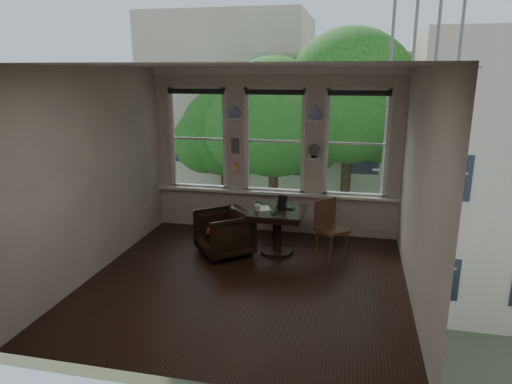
% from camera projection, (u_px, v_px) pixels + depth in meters
% --- Properties ---
extents(ground, '(4.50, 4.50, 0.00)m').
position_uv_depth(ground, '(246.00, 281.00, 6.57)').
color(ground, black).
rests_on(ground, ground).
extents(ceiling, '(4.50, 4.50, 0.00)m').
position_uv_depth(ceiling, '(245.00, 65.00, 5.80)').
color(ceiling, silver).
rests_on(ceiling, ground).
extents(wall_back, '(4.50, 0.00, 4.50)m').
position_uv_depth(wall_back, '(275.00, 152.00, 8.31)').
color(wall_back, beige).
rests_on(wall_back, ground).
extents(wall_front, '(4.50, 0.00, 4.50)m').
position_uv_depth(wall_front, '(187.00, 236.00, 4.06)').
color(wall_front, beige).
rests_on(wall_front, ground).
extents(wall_left, '(0.00, 4.50, 4.50)m').
position_uv_depth(wall_left, '(96.00, 172.00, 6.65)').
color(wall_left, beige).
rests_on(wall_left, ground).
extents(wall_right, '(0.00, 4.50, 4.50)m').
position_uv_depth(wall_right, '(420.00, 189.00, 5.72)').
color(wall_right, beige).
rests_on(wall_right, ground).
extents(window_left, '(1.10, 0.12, 1.90)m').
position_uv_depth(window_left, '(199.00, 139.00, 8.56)').
color(window_left, white).
rests_on(window_left, ground).
extents(window_center, '(1.10, 0.12, 1.90)m').
position_uv_depth(window_center, '(275.00, 141.00, 8.26)').
color(window_center, white).
rests_on(window_center, ground).
extents(window_right, '(1.10, 0.12, 1.90)m').
position_uv_depth(window_right, '(356.00, 144.00, 7.96)').
color(window_right, white).
rests_on(window_right, ground).
extents(shelf_left, '(0.26, 0.16, 0.03)m').
position_uv_depth(shelf_left, '(234.00, 119.00, 8.21)').
color(shelf_left, white).
rests_on(shelf_left, ground).
extents(shelf_right, '(0.26, 0.16, 0.03)m').
position_uv_depth(shelf_right, '(315.00, 120.00, 7.92)').
color(shelf_right, white).
rests_on(shelf_right, ground).
extents(intercom, '(0.14, 0.06, 0.28)m').
position_uv_depth(intercom, '(235.00, 146.00, 8.37)').
color(intercom, '#59544F').
rests_on(intercom, ground).
extents(sticky_notes, '(0.16, 0.01, 0.24)m').
position_uv_depth(sticky_notes, '(236.00, 164.00, 8.47)').
color(sticky_notes, pink).
rests_on(sticky_notes, ground).
extents(desk_fan, '(0.20, 0.20, 0.24)m').
position_uv_depth(desk_fan, '(314.00, 153.00, 8.04)').
color(desk_fan, '#59544F').
rests_on(desk_fan, ground).
extents(vase_left, '(0.24, 0.24, 0.25)m').
position_uv_depth(vase_left, '(234.00, 111.00, 8.18)').
color(vase_left, white).
rests_on(vase_left, shelf_left).
extents(vase_right, '(0.24, 0.24, 0.25)m').
position_uv_depth(vase_right, '(315.00, 112.00, 7.88)').
color(vase_right, white).
rests_on(vase_right, shelf_right).
extents(table, '(0.90, 0.90, 0.75)m').
position_uv_depth(table, '(277.00, 231.00, 7.50)').
color(table, black).
rests_on(table, ground).
extents(armchair_left, '(1.13, 1.13, 0.74)m').
position_uv_depth(armchair_left, '(224.00, 233.00, 7.44)').
color(armchair_left, black).
rests_on(armchair_left, ground).
extents(cushion_red, '(0.45, 0.45, 0.06)m').
position_uv_depth(cushion_red, '(224.00, 228.00, 7.42)').
color(cushion_red, maroon).
rests_on(cushion_red, armchair_left).
extents(side_chair_right, '(0.59, 0.59, 0.92)m').
position_uv_depth(side_chair_right, '(332.00, 230.00, 7.33)').
color(side_chair_right, '#4C271B').
rests_on(side_chair_right, ground).
extents(laptop, '(0.36, 0.27, 0.03)m').
position_uv_depth(laptop, '(284.00, 208.00, 7.45)').
color(laptop, black).
rests_on(laptop, table).
extents(mug, '(0.12, 0.12, 0.10)m').
position_uv_depth(mug, '(258.00, 208.00, 7.33)').
color(mug, white).
rests_on(mug, table).
extents(drinking_glass, '(0.16, 0.16, 0.11)m').
position_uv_depth(drinking_glass, '(274.00, 211.00, 7.16)').
color(drinking_glass, white).
rests_on(drinking_glass, table).
extents(tablet, '(0.18, 0.12, 0.22)m').
position_uv_depth(tablet, '(282.00, 202.00, 7.42)').
color(tablet, black).
rests_on(tablet, table).
extents(papers, '(0.31, 0.36, 0.00)m').
position_uv_depth(papers, '(263.00, 208.00, 7.47)').
color(papers, silver).
rests_on(papers, table).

